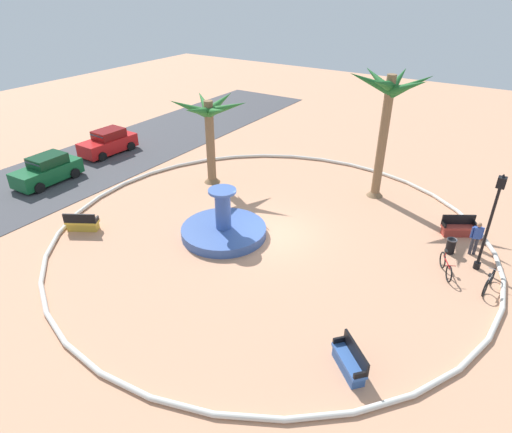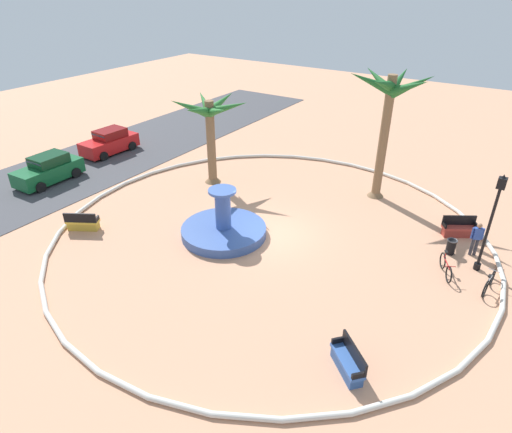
{
  "view_description": "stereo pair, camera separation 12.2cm",
  "coord_description": "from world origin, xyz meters",
  "px_view_note": "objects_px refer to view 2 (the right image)",
  "views": [
    {
      "loc": [
        -15.77,
        -9.44,
        11.19
      ],
      "look_at": [
        -0.4,
        0.54,
        1.0
      ],
      "focal_mm": 30.76,
      "sensor_mm": 36.0,
      "label": 1
    },
    {
      "loc": [
        -15.7,
        -9.54,
        11.19
      ],
      "look_at": [
        -0.4,
        0.54,
        1.0
      ],
      "focal_mm": 30.76,
      "sensor_mm": 36.0,
      "label": 2
    }
  ],
  "objects_px": {
    "bench_north": "(348,363)",
    "parked_car_leftmost": "(49,170)",
    "person_cyclist_helmet": "(476,238)",
    "parked_car_second": "(110,142)",
    "trash_bin": "(451,246)",
    "bench_west": "(83,223)",
    "palm_tree_by_curb": "(388,107)",
    "bench_east": "(459,229)",
    "fountain": "(224,229)",
    "bicycle_by_lamppost": "(446,267)",
    "palm_tree_near_fountain": "(210,121)",
    "bicycle_red_frame": "(489,283)",
    "lamppost": "(492,216)"
  },
  "relations": [
    {
      "from": "parked_car_second",
      "to": "palm_tree_by_curb",
      "type": "bearing_deg",
      "value": -78.59
    },
    {
      "from": "person_cyclist_helmet",
      "to": "parked_car_leftmost",
      "type": "height_order",
      "value": "parked_car_leftmost"
    },
    {
      "from": "bench_east",
      "to": "trash_bin",
      "type": "bearing_deg",
      "value": -178.91
    },
    {
      "from": "palm_tree_near_fountain",
      "to": "lamppost",
      "type": "distance_m",
      "value": 15.2
    },
    {
      "from": "bench_east",
      "to": "bench_west",
      "type": "height_order",
      "value": "same"
    },
    {
      "from": "bench_north",
      "to": "palm_tree_near_fountain",
      "type": "bearing_deg",
      "value": 54.14
    },
    {
      "from": "bicycle_red_frame",
      "to": "person_cyclist_helmet",
      "type": "relative_size",
      "value": 1.04
    },
    {
      "from": "fountain",
      "to": "parked_car_leftmost",
      "type": "xyz_separation_m",
      "value": [
        -0.78,
        12.68,
        0.44
      ]
    },
    {
      "from": "palm_tree_by_curb",
      "to": "bench_east",
      "type": "distance_m",
      "value": 7.13
    },
    {
      "from": "fountain",
      "to": "bench_east",
      "type": "xyz_separation_m",
      "value": [
        6.25,
        -9.52,
        0.01
      ]
    },
    {
      "from": "bench_east",
      "to": "bicycle_by_lamppost",
      "type": "relative_size",
      "value": 1.03
    },
    {
      "from": "bench_east",
      "to": "person_cyclist_helmet",
      "type": "distance_m",
      "value": 1.78
    },
    {
      "from": "palm_tree_by_curb",
      "to": "person_cyclist_helmet",
      "type": "xyz_separation_m",
      "value": [
        -3.41,
        -5.78,
        -4.24
      ]
    },
    {
      "from": "trash_bin",
      "to": "person_cyclist_helmet",
      "type": "bearing_deg",
      "value": -63.32
    },
    {
      "from": "parked_car_leftmost",
      "to": "parked_car_second",
      "type": "height_order",
      "value": "same"
    },
    {
      "from": "bench_east",
      "to": "bicycle_red_frame",
      "type": "distance_m",
      "value": 4.27
    },
    {
      "from": "parked_car_second",
      "to": "bicycle_red_frame",
      "type": "bearing_deg",
      "value": -94.94
    },
    {
      "from": "palm_tree_near_fountain",
      "to": "bench_north",
      "type": "distance_m",
      "value": 15.98
    },
    {
      "from": "bicycle_red_frame",
      "to": "bicycle_by_lamppost",
      "type": "height_order",
      "value": "same"
    },
    {
      "from": "bench_north",
      "to": "parked_car_second",
      "type": "distance_m",
      "value": 23.65
    },
    {
      "from": "fountain",
      "to": "person_cyclist_helmet",
      "type": "xyz_separation_m",
      "value": [
        4.83,
        -10.43,
        0.58
      ]
    },
    {
      "from": "palm_tree_near_fountain",
      "to": "parked_car_second",
      "type": "distance_m",
      "value": 9.68
    },
    {
      "from": "palm_tree_by_curb",
      "to": "bicycle_red_frame",
      "type": "distance_m",
      "value": 10.12
    },
    {
      "from": "bench_west",
      "to": "trash_bin",
      "type": "distance_m",
      "value": 17.56
    },
    {
      "from": "fountain",
      "to": "bicycle_by_lamppost",
      "type": "xyz_separation_m",
      "value": [
        2.6,
        -9.73,
        0.04
      ]
    },
    {
      "from": "bench_north",
      "to": "trash_bin",
      "type": "bearing_deg",
      "value": -7.85
    },
    {
      "from": "bicycle_red_frame",
      "to": "parked_car_second",
      "type": "xyz_separation_m",
      "value": [
        2.15,
        24.93,
        0.4
      ]
    },
    {
      "from": "palm_tree_near_fountain",
      "to": "person_cyclist_helmet",
      "type": "relative_size",
      "value": 3.19
    },
    {
      "from": "bench_north",
      "to": "parked_car_leftmost",
      "type": "xyz_separation_m",
      "value": [
        3.71,
        21.01,
        0.43
      ]
    },
    {
      "from": "bench_west",
      "to": "bench_north",
      "type": "bearing_deg",
      "value": -94.28
    },
    {
      "from": "bicycle_by_lamppost",
      "to": "fountain",
      "type": "bearing_deg",
      "value": 104.99
    },
    {
      "from": "bench_west",
      "to": "trash_bin",
      "type": "xyz_separation_m",
      "value": [
        7.8,
        -15.74,
        0.04
      ]
    },
    {
      "from": "lamppost",
      "to": "palm_tree_by_curb",
      "type": "bearing_deg",
      "value": 53.97
    },
    {
      "from": "palm_tree_by_curb",
      "to": "bicycle_by_lamppost",
      "type": "bearing_deg",
      "value": -138.03
    },
    {
      "from": "bench_north",
      "to": "lamppost",
      "type": "relative_size",
      "value": 0.34
    },
    {
      "from": "fountain",
      "to": "lamppost",
      "type": "height_order",
      "value": "lamppost"
    },
    {
      "from": "lamppost",
      "to": "bicycle_by_lamppost",
      "type": "height_order",
      "value": "lamppost"
    },
    {
      "from": "palm_tree_by_curb",
      "to": "bicycle_by_lamppost",
      "type": "height_order",
      "value": "palm_tree_by_curb"
    },
    {
      "from": "bicycle_by_lamppost",
      "to": "bench_west",
      "type": "bearing_deg",
      "value": 110.7
    },
    {
      "from": "trash_bin",
      "to": "person_cyclist_helmet",
      "type": "relative_size",
      "value": 0.44
    },
    {
      "from": "trash_bin",
      "to": "bench_west",
      "type": "bearing_deg",
      "value": 116.37
    },
    {
      "from": "person_cyclist_helmet",
      "to": "parked_car_second",
      "type": "bearing_deg",
      "value": 90.6
    },
    {
      "from": "fountain",
      "to": "lamppost",
      "type": "distance_m",
      "value": 11.67
    },
    {
      "from": "bicycle_red_frame",
      "to": "parked_car_leftmost",
      "type": "relative_size",
      "value": 0.42
    },
    {
      "from": "palm_tree_by_curb",
      "to": "bench_west",
      "type": "height_order",
      "value": "palm_tree_by_curb"
    },
    {
      "from": "palm_tree_near_fountain",
      "to": "bench_north",
      "type": "height_order",
      "value": "palm_tree_near_fountain"
    },
    {
      "from": "fountain",
      "to": "bicycle_by_lamppost",
      "type": "bearing_deg",
      "value": -75.01
    },
    {
      "from": "parked_car_leftmost",
      "to": "bench_east",
      "type": "bearing_deg",
      "value": -72.43
    },
    {
      "from": "bicycle_red_frame",
      "to": "bicycle_by_lamppost",
      "type": "xyz_separation_m",
      "value": [
        0.18,
        1.7,
        0.0
      ]
    },
    {
      "from": "bench_east",
      "to": "bench_north",
      "type": "distance_m",
      "value": 10.81
    }
  ]
}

